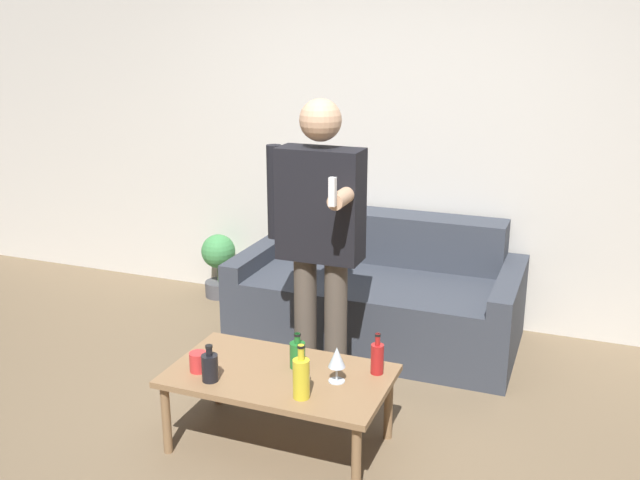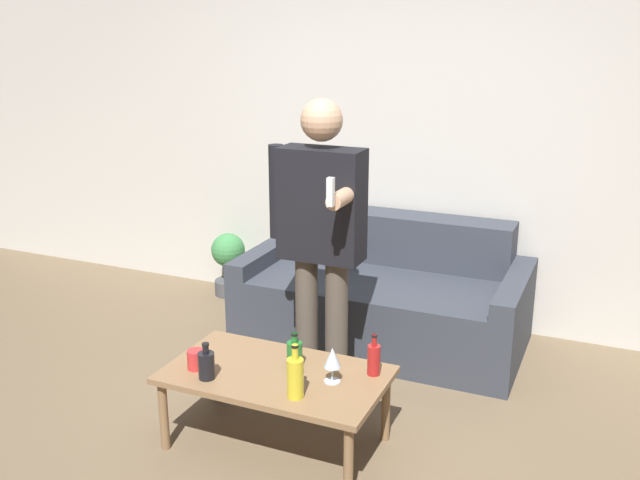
# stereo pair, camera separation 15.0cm
# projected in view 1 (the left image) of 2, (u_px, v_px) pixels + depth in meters

# --- Properties ---
(ground_plane) EXTENTS (16.00, 16.00, 0.00)m
(ground_plane) POSITION_uv_depth(u_px,v_px,m) (268.00, 461.00, 3.43)
(ground_plane) COLOR #756047
(wall_back) EXTENTS (8.00, 0.06, 2.70)m
(wall_back) POSITION_uv_depth(u_px,v_px,m) (392.00, 126.00, 4.88)
(wall_back) COLOR silver
(wall_back) RESTS_ON ground_plane
(couch) EXTENTS (1.82, 0.95, 0.79)m
(couch) POSITION_uv_depth(u_px,v_px,m) (379.00, 296.00, 4.72)
(couch) COLOR #383D47
(couch) RESTS_ON ground_plane
(coffee_table) EXTENTS (1.07, 0.61, 0.40)m
(coffee_table) POSITION_uv_depth(u_px,v_px,m) (279.00, 380.00, 3.47)
(coffee_table) COLOR #8E6B47
(coffee_table) RESTS_ON ground_plane
(bottle_orange) EXTENTS (0.08, 0.08, 0.18)m
(bottle_orange) POSITION_uv_depth(u_px,v_px,m) (297.00, 354.00, 3.49)
(bottle_orange) COLOR #23752D
(bottle_orange) RESTS_ON coffee_table
(bottle_green) EXTENTS (0.08, 0.08, 0.18)m
(bottle_green) POSITION_uv_depth(u_px,v_px,m) (210.00, 367.00, 3.36)
(bottle_green) COLOR black
(bottle_green) RESTS_ON coffee_table
(bottle_dark) EXTENTS (0.06, 0.06, 0.21)m
(bottle_dark) POSITION_uv_depth(u_px,v_px,m) (377.00, 358.00, 3.43)
(bottle_dark) COLOR #B21E1E
(bottle_dark) RESTS_ON coffee_table
(bottle_yellow) EXTENTS (0.08, 0.08, 0.26)m
(bottle_yellow) POSITION_uv_depth(u_px,v_px,m) (301.00, 377.00, 3.20)
(bottle_yellow) COLOR yellow
(bottle_yellow) RESTS_ON coffee_table
(wine_glass_near) EXTENTS (0.08, 0.08, 0.18)m
(wine_glass_near) POSITION_uv_depth(u_px,v_px,m) (337.00, 358.00, 3.34)
(wine_glass_near) COLOR silver
(wine_glass_near) RESTS_ON coffee_table
(cup_on_table) EXTENTS (0.09, 0.09, 0.10)m
(cup_on_table) POSITION_uv_depth(u_px,v_px,m) (198.00, 362.00, 3.46)
(cup_on_table) COLOR red
(cup_on_table) RESTS_ON coffee_table
(person_standing_front) EXTENTS (0.53, 0.43, 1.66)m
(person_standing_front) POSITION_uv_depth(u_px,v_px,m) (319.00, 229.00, 3.81)
(person_standing_front) COLOR brown
(person_standing_front) RESTS_ON ground_plane
(potted_plant) EXTENTS (0.26, 0.26, 0.49)m
(potted_plant) POSITION_uv_depth(u_px,v_px,m) (219.00, 261.00, 5.45)
(potted_plant) COLOR #4C4C51
(potted_plant) RESTS_ON ground_plane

